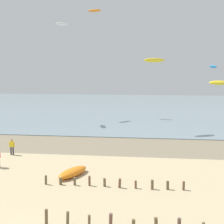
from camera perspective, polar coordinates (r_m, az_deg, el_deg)
wet_sand_strip at (r=34.67m, az=-3.63°, el=-6.62°), size 120.00×8.41×0.01m
sea at (r=72.99m, az=1.77°, el=1.17°), size 160.00×70.00×0.10m
groyne_mid at (r=22.55m, az=0.34°, el=-13.92°), size 10.77×0.36×0.79m
person_by_waterline at (r=32.32m, az=-19.28°, el=-6.48°), size 0.55×0.31×1.71m
grounded_kite at (r=24.99m, az=-7.82°, el=-11.77°), size 2.54×3.47×0.66m
kite_aloft_0 at (r=41.32m, az=8.41°, el=10.15°), size 3.40×2.49×0.81m
kite_aloft_1 at (r=43.19m, az=19.45°, el=8.49°), size 1.11×2.24×0.59m
kite_aloft_3 at (r=58.02m, az=-3.52°, el=19.48°), size 2.68×1.35×0.61m
kite_aloft_5 at (r=47.85m, az=20.50°, el=5.48°), size 3.69×2.43×0.98m
kite_aloft_6 at (r=55.07m, az=-9.83°, el=16.83°), size 2.56×2.81×0.59m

